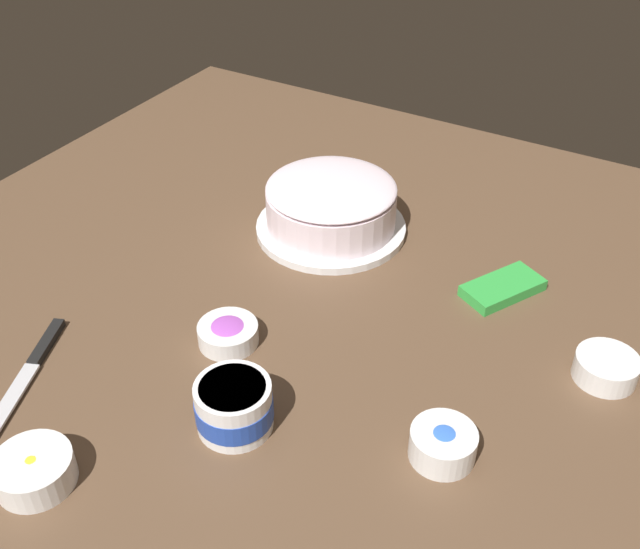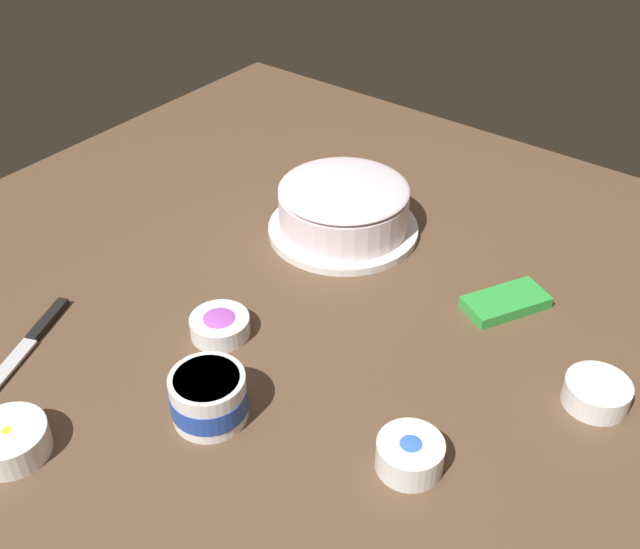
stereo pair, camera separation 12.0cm
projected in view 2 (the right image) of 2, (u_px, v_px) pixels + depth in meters
The scene contains 9 objects.
ground_plane at pixel (305, 330), 1.15m from camera, with size 1.54×1.54×0.00m, color brown.
frosted_cake at pixel (344, 209), 1.33m from camera, with size 0.27×0.27×0.10m.
frosting_tub at pixel (209, 396), 0.99m from camera, with size 0.10×0.10×0.07m.
spreading_knife at pixel (31, 340), 1.12m from camera, with size 0.23×0.11×0.01m.
sprinkle_bowl_yellow at pixel (10, 440), 0.95m from camera, with size 0.10×0.10×0.04m.
sprinkle_bowl_green at pixel (597, 392), 1.02m from camera, with size 0.09×0.09×0.04m.
sprinkle_bowl_rainbow at pixel (220, 325), 1.13m from camera, with size 0.09×0.09×0.03m.
sprinkle_bowl_blue at pixel (410, 453), 0.93m from camera, with size 0.08×0.08×0.04m.
candy_box_lower at pixel (506, 302), 1.19m from camera, with size 0.13×0.07×0.02m, color green.
Camera 2 is at (0.68, 0.54, 0.76)m, focal length 42.53 mm.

